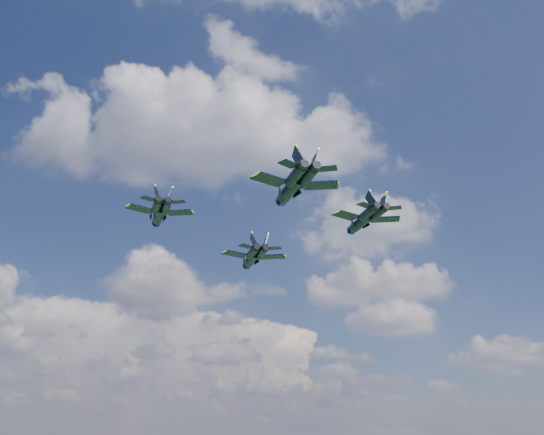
{
  "coord_description": "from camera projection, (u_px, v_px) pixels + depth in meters",
  "views": [
    {
      "loc": [
        3.17,
        -93.52,
        27.86
      ],
      "look_at": [
        0.29,
        6.69,
        64.92
      ],
      "focal_mm": 40.0,
      "sensor_mm": 36.0,
      "label": 1
    }
  ],
  "objects": [
    {
      "name": "jet_right",
      "position": [
        361.0,
        222.0,
        114.63
      ],
      "size": [
        13.0,
        17.62,
        4.15
      ],
      "rotation": [
        0.0,
        0.0,
        0.29
      ],
      "color": "black"
    },
    {
      "name": "jet_slot",
      "position": [
        290.0,
        189.0,
        91.04
      ],
      "size": [
        12.98,
        17.65,
        4.16
      ],
      "rotation": [
        0.0,
        0.0,
        0.3
      ],
      "color": "black"
    },
    {
      "name": "jet_left",
      "position": [
        159.0,
        215.0,
        102.46
      ],
      "size": [
        10.83,
        14.73,
        3.47
      ],
      "rotation": [
        0.0,
        0.0,
        0.3
      ],
      "color": "black"
    },
    {
      "name": "jet_lead",
      "position": [
        251.0,
        259.0,
        126.67
      ],
      "size": [
        13.17,
        17.75,
        4.18
      ],
      "rotation": [
        0.0,
        0.0,
        0.27
      ],
      "color": "black"
    }
  ]
}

